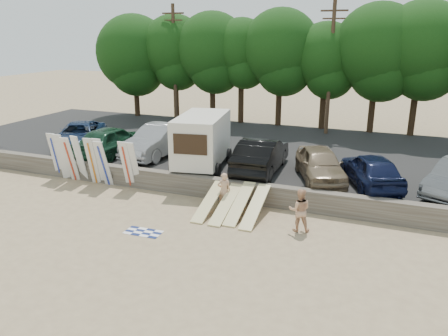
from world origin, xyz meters
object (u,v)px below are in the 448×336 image
at_px(car_1, 112,140).
at_px(car_3, 261,155).
at_px(cooler, 226,203).
at_px(car_5, 371,170).
at_px(car_4, 320,164).
at_px(beachgoer_b, 300,210).
at_px(car_2, 158,140).
at_px(box_trailer, 202,139).
at_px(car_0, 79,135).
at_px(beachgoer_a, 224,190).

relative_size(car_1, car_3, 0.96).
bearing_deg(cooler, car_5, 44.90).
xyz_separation_m(car_4, cooler, (-3.63, -3.30, -1.34)).
bearing_deg(beachgoer_b, car_2, -44.72).
distance_m(box_trailer, car_0, 9.06).
xyz_separation_m(box_trailer, beachgoer_a, (2.48, -3.15, -1.47)).
relative_size(car_5, beachgoer_b, 2.61).
relative_size(car_1, cooler, 13.58).
bearing_deg(beachgoer_a, car_1, -48.18).
bearing_deg(car_0, beachgoer_b, -44.54).
distance_m(car_0, car_1, 3.09).
height_order(car_1, beachgoer_b, car_1).
bearing_deg(beachgoer_b, car_3, -71.60).
bearing_deg(car_2, car_0, -173.68).
height_order(car_4, beachgoer_a, car_4).
xyz_separation_m(car_2, car_4, (9.56, -1.07, -0.10)).
xyz_separation_m(beachgoer_a, beachgoer_b, (3.70, -1.21, 0.07)).
bearing_deg(car_5, car_3, -25.33).
height_order(car_3, beachgoer_a, car_3).
height_order(car_0, car_3, car_3).
distance_m(car_0, beachgoer_b, 16.12).
bearing_deg(car_3, car_1, -1.77).
relative_size(beachgoer_a, cooler, 4.31).
bearing_deg(car_4, box_trailer, 160.55).
distance_m(car_2, car_4, 9.62).
bearing_deg(car_3, cooler, 78.35).
xyz_separation_m(car_3, cooler, (-0.57, -3.51, -1.42)).
xyz_separation_m(box_trailer, car_4, (6.19, 0.26, -0.78)).
relative_size(car_0, cooler, 14.50).
bearing_deg(car_3, car_0, -5.82).
distance_m(box_trailer, car_2, 3.69).
xyz_separation_m(car_3, car_5, (5.44, -0.24, -0.09)).
bearing_deg(car_2, car_5, -0.43).
distance_m(car_5, cooler, 6.97).
relative_size(car_4, cooler, 12.40).
bearing_deg(car_3, car_4, 173.61).
xyz_separation_m(car_1, beachgoer_a, (8.44, -3.51, -0.76)).
bearing_deg(car_4, beachgoer_a, -159.18).
height_order(car_1, car_4, car_1).
distance_m(car_2, beachgoer_a, 7.42).
xyz_separation_m(car_2, car_3, (6.50, -0.86, -0.02)).
bearing_deg(car_5, car_4, -23.52).
bearing_deg(box_trailer, car_4, -7.37).
height_order(box_trailer, car_3, box_trailer).
bearing_deg(car_5, beachgoer_b, 39.85).
bearing_deg(car_1, car_0, -11.92).
distance_m(car_0, car_3, 12.09).
relative_size(box_trailer, car_0, 0.86).
bearing_deg(box_trailer, car_5, -8.23).
relative_size(car_0, beachgoer_b, 3.08).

